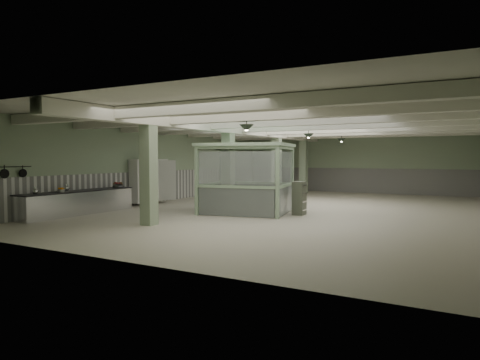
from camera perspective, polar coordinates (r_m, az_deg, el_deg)
The scene contains 33 objects.
floor at distance 17.91m, azimuth 6.99°, elevation -3.94°, with size 20.00×20.00×0.00m, color beige.
ceiling at distance 17.84m, azimuth 7.06°, elevation 7.62°, with size 14.00×20.00×0.02m, color white.
wall_back at distance 27.32m, azimuth 14.86°, elevation 2.15°, with size 14.00×0.02×3.60m, color #8DA282.
wall_front at distance 9.29m, azimuth -16.60°, elevation 0.68°, with size 14.00×0.02×3.60m, color #8DA282.
wall_left at distance 21.40m, azimuth -10.66°, elevation 2.00°, with size 0.02×20.00×3.60m, color #8DA282.
wainscot_left at distance 21.43m, azimuth -10.58°, elevation -0.81°, with size 0.05×19.90×1.50m, color white.
wainscot_back at distance 27.33m, azimuth 14.82°, elevation -0.05°, with size 13.90×0.05×1.50m, color white.
girder at distance 18.90m, azimuth -0.04°, elevation 6.71°, with size 0.45×19.90×0.40m, color silver.
beam_a at distance 11.25m, azimuth -7.49°, elevation 9.43°, with size 13.90×0.35×0.32m, color silver.
beam_b at distance 13.33m, azimuth -1.04°, elevation 8.44°, with size 13.90×0.35×0.32m, color silver.
beam_c at distance 15.54m, azimuth 3.60°, elevation 7.66°, with size 13.90×0.35×0.32m, color silver.
beam_d at distance 17.83m, azimuth 7.06°, elevation 7.04°, with size 13.90×0.35×0.32m, color silver.
beam_e at distance 20.16m, azimuth 9.72°, elevation 6.55°, with size 13.90×0.35×0.32m, color silver.
beam_f at distance 22.54m, azimuth 11.82°, elevation 6.15°, with size 13.90×0.35×0.32m, color silver.
beam_g at distance 24.93m, azimuth 13.51°, elevation 5.82°, with size 13.90×0.35×0.32m, color silver.
column_a at distance 13.91m, azimuth -12.08°, elevation 1.47°, with size 0.42×0.42×3.60m, color #93A887.
column_b at distance 17.99m, azimuth -1.59°, elevation 1.87°, with size 0.42×0.42×3.60m, color #93A887.
column_c at distance 22.44m, azimuth 4.90°, elevation 2.08°, with size 0.42×0.42×3.60m, color #93A887.
column_d at distance 26.15m, azimuth 8.47°, elevation 2.19°, with size 0.42×0.42×3.60m, color #93A887.
hook_rail at distance 16.21m, azimuth -27.82°, elevation 1.57°, with size 0.02×0.02×1.20m, color black.
pendant_front at distance 13.06m, azimuth 0.88°, elevation 6.93°, with size 0.44×0.44×0.22m, color #2C3A2B.
pendant_mid at distance 18.09m, azimuth 9.12°, elevation 5.79°, with size 0.44×0.44×0.22m, color #2C3A2B.
pendant_back at distance 22.86m, azimuth 13.38°, elevation 5.16°, with size 0.44×0.44×0.22m, color #2C3A2B.
prep_counter at distance 17.34m, azimuth -20.74°, elevation -2.81°, with size 0.86×4.90×0.91m.
pitcher_near at distance 17.01m, azimuth -22.15°, elevation -0.97°, with size 0.19×0.23×0.29m, color silver, non-canonical shape.
pitcher_far at distance 16.03m, azimuth -25.64°, elevation -1.32°, with size 0.18×0.21×0.26m, color silver, non-canonical shape.
veg_colander at distance 18.69m, azimuth -15.93°, elevation -0.64°, with size 0.48×0.48×0.22m, color #3B3C40, non-canonical shape.
orange_bowl at distance 16.88m, azimuth -22.73°, elevation -1.34°, with size 0.26×0.26×0.09m, color #B2B2B7.
skillet_near at distance 15.96m, azimuth -28.90°, elevation 0.74°, with size 0.31×0.31×0.04m, color black.
skillet_far at distance 16.32m, azimuth -26.97°, elevation 0.83°, with size 0.28×0.28×0.04m, color black.
walkin_cooler at distance 20.28m, azimuth -11.94°, elevation -0.38°, with size 1.01×2.14×1.96m.
guard_booth at distance 16.66m, azimuth 0.86°, elevation 1.81°, with size 3.81×3.40×2.70m.
filing_cabinet at distance 16.27m, azimuth 7.91°, elevation -2.41°, with size 0.41×0.58×1.26m, color #5C6151.
Camera 1 is at (6.62, -16.51, 2.16)m, focal length 32.00 mm.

